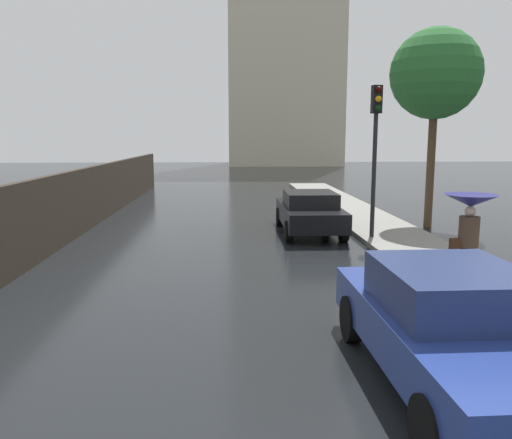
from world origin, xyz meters
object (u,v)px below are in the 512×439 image
Objects in this scene: pedestrian_with_umbrella_far at (470,215)px; street_tree_near at (436,75)px; car_black_far_ahead at (309,211)px; traffic_light at (376,133)px; car_blue_near_kerb at (452,326)px.

street_tree_near is at bearing -113.04° from pedestrian_with_umbrella_far.
car_black_far_ahead is 2.39× the size of pedestrian_with_umbrella_far.
car_black_far_ahead is at bearing -78.67° from pedestrian_with_umbrella_far.
pedestrian_with_umbrella_far is 5.07m from traffic_light.
traffic_light reaches higher than pedestrian_with_umbrella_far.
street_tree_near is (4.10, 0.91, 4.21)m from car_black_far_ahead.
car_black_far_ahead is 5.94m from street_tree_near.
street_tree_near is (2.08, 7.10, 3.38)m from pedestrian_with_umbrella_far.
car_blue_near_kerb is 4.15m from pedestrian_with_umbrella_far.
pedestrian_with_umbrella_far is (1.90, 3.60, 0.77)m from car_blue_near_kerb.
car_blue_near_kerb is 0.69× the size of street_tree_near.
car_black_far_ahead is at bearing 138.59° from traffic_light.
street_tree_near reaches higher than traffic_light.
traffic_light reaches higher than car_blue_near_kerb.
car_blue_near_kerb is 8.85m from traffic_light.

